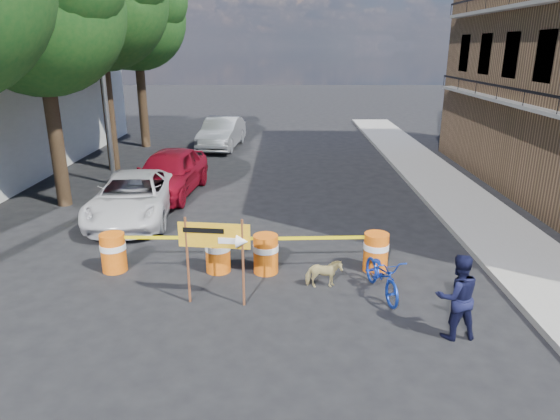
{
  "coord_description": "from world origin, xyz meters",
  "views": [
    {
      "loc": [
        0.39,
        -8.47,
        4.93
      ],
      "look_at": [
        0.28,
        2.56,
        1.3
      ],
      "focal_mm": 32.0,
      "sensor_mm": 36.0,
      "label": 1
    }
  ],
  "objects_px": {
    "barrel_mid_left": "(218,252)",
    "suv_white": "(133,197)",
    "bicycle": "(383,256)",
    "detour_sign": "(223,243)",
    "pedestrian": "(457,297)",
    "dog": "(324,274)",
    "barrel_far_left": "(113,252)",
    "barrel_far_right": "(376,251)",
    "barrel_mid_right": "(266,253)",
    "sedan_silver": "(222,133)",
    "sedan_red": "(169,172)"
  },
  "relations": [
    {
      "from": "barrel_mid_left",
      "to": "suv_white",
      "type": "bearing_deg",
      "value": 128.98
    },
    {
      "from": "bicycle",
      "to": "barrel_mid_left",
      "type": "bearing_deg",
      "value": 151.45
    },
    {
      "from": "barrel_mid_left",
      "to": "detour_sign",
      "type": "distance_m",
      "value": 1.81
    },
    {
      "from": "pedestrian",
      "to": "bicycle",
      "type": "height_order",
      "value": "bicycle"
    },
    {
      "from": "barrel_mid_left",
      "to": "dog",
      "type": "height_order",
      "value": "barrel_mid_left"
    },
    {
      "from": "barrel_far_left",
      "to": "barrel_far_right",
      "type": "bearing_deg",
      "value": 0.8
    },
    {
      "from": "barrel_far_left",
      "to": "barrel_mid_right",
      "type": "xyz_separation_m",
      "value": [
        3.48,
        -0.05,
        0.0
      ]
    },
    {
      "from": "dog",
      "to": "sedan_silver",
      "type": "distance_m",
      "value": 15.93
    },
    {
      "from": "barrel_mid_right",
      "to": "detour_sign",
      "type": "relative_size",
      "value": 0.49
    },
    {
      "from": "barrel_far_left",
      "to": "bicycle",
      "type": "height_order",
      "value": "bicycle"
    },
    {
      "from": "sedan_silver",
      "to": "sedan_red",
      "type": "bearing_deg",
      "value": -89.38
    },
    {
      "from": "barrel_mid_left",
      "to": "barrel_far_right",
      "type": "relative_size",
      "value": 1.0
    },
    {
      "from": "barrel_mid_left",
      "to": "suv_white",
      "type": "height_order",
      "value": "suv_white"
    },
    {
      "from": "sedan_red",
      "to": "barrel_mid_right",
      "type": "bearing_deg",
      "value": -54.87
    },
    {
      "from": "bicycle",
      "to": "suv_white",
      "type": "bearing_deg",
      "value": 132.43
    },
    {
      "from": "barrel_mid_right",
      "to": "sedan_red",
      "type": "bearing_deg",
      "value": 119.51
    },
    {
      "from": "barrel_mid_left",
      "to": "suv_white",
      "type": "xyz_separation_m",
      "value": [
        -2.99,
        3.7,
        0.19
      ]
    },
    {
      "from": "barrel_far_right",
      "to": "sedan_silver",
      "type": "relative_size",
      "value": 0.19
    },
    {
      "from": "barrel_mid_right",
      "to": "bicycle",
      "type": "height_order",
      "value": "bicycle"
    },
    {
      "from": "barrel_far_right",
      "to": "sedan_silver",
      "type": "distance_m",
      "value": 15.46
    },
    {
      "from": "barrel_mid_right",
      "to": "sedan_silver",
      "type": "bearing_deg",
      "value": 100.66
    },
    {
      "from": "barrel_far_left",
      "to": "barrel_far_right",
      "type": "distance_m",
      "value": 6.0
    },
    {
      "from": "barrel_far_right",
      "to": "suv_white",
      "type": "xyz_separation_m",
      "value": [
        -6.6,
        3.62,
        0.19
      ]
    },
    {
      "from": "pedestrian",
      "to": "sedan_red",
      "type": "distance_m",
      "value": 11.34
    },
    {
      "from": "barrel_far_left",
      "to": "barrel_far_right",
      "type": "xyz_separation_m",
      "value": [
        6.0,
        0.08,
        0.0
      ]
    },
    {
      "from": "barrel_mid_right",
      "to": "dog",
      "type": "height_order",
      "value": "barrel_mid_right"
    },
    {
      "from": "bicycle",
      "to": "suv_white",
      "type": "distance_m",
      "value": 8.1
    },
    {
      "from": "dog",
      "to": "sedan_silver",
      "type": "height_order",
      "value": "sedan_silver"
    },
    {
      "from": "barrel_far_right",
      "to": "bicycle",
      "type": "height_order",
      "value": "bicycle"
    },
    {
      "from": "barrel_far_left",
      "to": "suv_white",
      "type": "bearing_deg",
      "value": 99.2
    },
    {
      "from": "barrel_far_right",
      "to": "pedestrian",
      "type": "distance_m",
      "value": 2.92
    },
    {
      "from": "detour_sign",
      "to": "dog",
      "type": "bearing_deg",
      "value": 26.55
    },
    {
      "from": "barrel_mid_right",
      "to": "barrel_far_right",
      "type": "height_order",
      "value": "same"
    },
    {
      "from": "dog",
      "to": "sedan_red",
      "type": "height_order",
      "value": "sedan_red"
    },
    {
      "from": "barrel_far_left",
      "to": "bicycle",
      "type": "bearing_deg",
      "value": -10.48
    },
    {
      "from": "barrel_far_left",
      "to": "dog",
      "type": "xyz_separation_m",
      "value": [
        4.75,
        -0.8,
        -0.15
      ]
    },
    {
      "from": "barrel_mid_right",
      "to": "pedestrian",
      "type": "relative_size",
      "value": 0.57
    },
    {
      "from": "detour_sign",
      "to": "sedan_red",
      "type": "distance_m",
      "value": 8.31
    },
    {
      "from": "barrel_far_left",
      "to": "barrel_mid_left",
      "type": "xyz_separation_m",
      "value": [
        2.39,
        0.0,
        0.0
      ]
    },
    {
      "from": "pedestrian",
      "to": "bicycle",
      "type": "bearing_deg",
      "value": -64.29
    },
    {
      "from": "sedan_silver",
      "to": "pedestrian",
      "type": "bearing_deg",
      "value": -64.14
    },
    {
      "from": "barrel_far_left",
      "to": "sedan_red",
      "type": "distance_m",
      "value": 6.26
    },
    {
      "from": "detour_sign",
      "to": "barrel_far_left",
      "type": "bearing_deg",
      "value": 156.56
    },
    {
      "from": "sedan_silver",
      "to": "barrel_mid_right",
      "type": "bearing_deg",
      "value": -73.2
    },
    {
      "from": "barrel_far_left",
      "to": "suv_white",
      "type": "height_order",
      "value": "suv_white"
    },
    {
      "from": "barrel_far_left",
      "to": "barrel_mid_right",
      "type": "bearing_deg",
      "value": -0.76
    },
    {
      "from": "detour_sign",
      "to": "pedestrian",
      "type": "relative_size",
      "value": 1.15
    },
    {
      "from": "barrel_mid_left",
      "to": "barrel_mid_right",
      "type": "distance_m",
      "value": 1.09
    },
    {
      "from": "barrel_mid_right",
      "to": "detour_sign",
      "type": "height_order",
      "value": "detour_sign"
    },
    {
      "from": "barrel_far_left",
      "to": "sedan_silver",
      "type": "bearing_deg",
      "value": 87.15
    }
  ]
}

